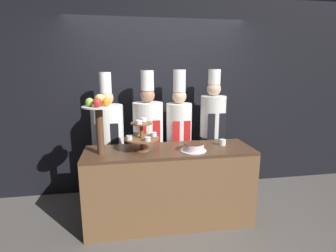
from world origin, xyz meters
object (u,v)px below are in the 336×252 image
(fruit_pedestal, at_px, (99,113))
(chef_right, at_px, (213,128))
(cake_round, at_px, (193,147))
(chef_center_left, at_px, (148,134))
(tiered_stand, at_px, (142,135))
(chef_center_right, at_px, (179,132))
(chef_left, at_px, (108,137))
(cup_white, at_px, (222,142))

(fruit_pedestal, bearing_deg, chef_right, 22.78)
(cake_round, height_order, chef_center_left, chef_center_left)
(tiered_stand, relative_size, fruit_pedestal, 0.62)
(chef_center_right, relative_size, chef_right, 1.00)
(chef_center_left, bearing_deg, chef_left, -180.00)
(tiered_stand, bearing_deg, chef_center_right, 46.81)
(tiered_stand, xyz_separation_m, chef_center_right, (0.55, 0.59, -0.12))
(chef_left, relative_size, chef_center_left, 0.99)
(tiered_stand, distance_m, chef_left, 0.73)
(tiered_stand, height_order, chef_left, chef_left)
(tiered_stand, bearing_deg, chef_left, 124.73)
(tiered_stand, xyz_separation_m, cake_round, (0.57, -0.11, -0.13))
(chef_left, bearing_deg, cake_round, -35.34)
(tiered_stand, relative_size, chef_center_left, 0.22)
(tiered_stand, distance_m, fruit_pedestal, 0.52)
(fruit_pedestal, xyz_separation_m, cake_round, (1.02, -0.07, -0.40))
(tiered_stand, height_order, chef_right, chef_right)
(cup_white, xyz_separation_m, chef_right, (0.06, 0.54, 0.06))
(tiered_stand, distance_m, chef_center_left, 0.61)
(fruit_pedestal, distance_m, chef_center_left, 0.93)
(cup_white, relative_size, chef_center_left, 0.04)
(chef_left, distance_m, chef_center_left, 0.53)
(cup_white, relative_size, chef_center_right, 0.04)
(fruit_pedestal, relative_size, chef_center_right, 0.36)
(chef_left, relative_size, chef_right, 0.98)
(fruit_pedestal, xyz_separation_m, chef_right, (1.48, 0.62, -0.35))
(chef_right, bearing_deg, chef_center_left, -180.00)
(fruit_pedestal, relative_size, chef_right, 0.35)
(fruit_pedestal, xyz_separation_m, chef_center_left, (0.57, 0.62, -0.40))
(chef_left, xyz_separation_m, chef_center_right, (0.96, 0.00, 0.03))
(tiered_stand, distance_m, cup_white, 0.98)
(cup_white, bearing_deg, chef_right, 83.77)
(chef_center_left, relative_size, chef_right, 0.99)
(fruit_pedestal, distance_m, chef_right, 1.64)
(cake_round, distance_m, cup_white, 0.43)
(cup_white, height_order, chef_right, chef_right)
(cup_white, xyz_separation_m, chef_left, (-1.38, 0.54, -0.02))
(chef_center_left, height_order, chef_center_right, chef_center_right)
(cake_round, bearing_deg, tiered_stand, 169.46)
(tiered_stand, distance_m, cake_round, 0.60)
(chef_center_right, height_order, chef_right, chef_right)
(tiered_stand, relative_size, chef_right, 0.22)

